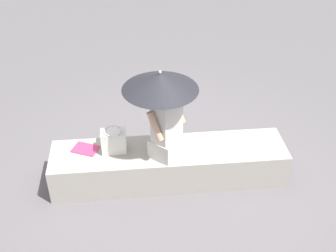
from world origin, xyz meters
The scene contains 6 objects.
ground_plane centered at (0.00, 0.00, 0.00)m, with size 14.00×14.00×0.00m, color #605B5E.
stone_bench centered at (0.00, 0.00, 0.21)m, with size 2.67×0.60×0.42m, color #A8A093.
person_seated centered at (-0.03, -0.07, 0.81)m, with size 0.46×0.48×0.90m.
parasol centered at (-0.09, -0.03, 1.32)m, with size 0.79×0.79×1.02m.
handbag_black centered at (-0.61, 0.04, 0.56)m, with size 0.27×0.20×0.29m.
magazine centered at (-0.94, 0.10, 0.43)m, with size 0.28×0.20×0.01m, color #D83866.
Camera 1 is at (-0.39, -3.78, 3.40)m, focal length 45.72 mm.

